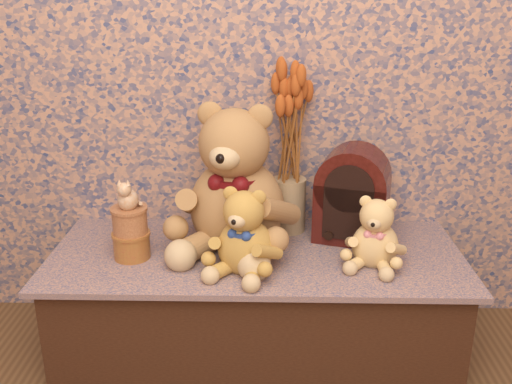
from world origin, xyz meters
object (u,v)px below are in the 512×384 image
Objects in this scene: teddy_large at (237,171)px; biscuit_tin_lower at (132,245)px; teddy_small at (376,228)px; teddy_medium at (246,226)px; cathedral_radio at (353,194)px; ceramic_vase at (289,205)px; cat_figurine at (127,193)px.

teddy_large is 0.43m from biscuit_tin_lower.
biscuit_tin_lower is (-0.81, 0.03, -0.08)m from teddy_small.
teddy_medium is 0.45m from cathedral_radio.
ceramic_vase is at bearing 48.57° from teddy_large.
cathedral_radio is 3.12× the size of cat_figurine.
teddy_small is at bearing -2.77° from teddy_large.
teddy_small is at bearing -58.60° from cathedral_radio.
biscuit_tin_lower is 0.19m from cat_figurine.
cathedral_radio is at bearing 18.57° from cat_figurine.
teddy_large is 0.50m from teddy_small.
teddy_large reaches higher than biscuit_tin_lower.
cathedral_radio is at bearing 22.42° from teddy_large.
teddy_small is (0.46, -0.14, -0.15)m from teddy_large.
cathedral_radio is 0.78m from cat_figurine.
cat_figurine is (-0.39, 0.08, 0.08)m from teddy_medium.
ceramic_vase is 1.84× the size of cat_figurine.
teddy_large is 4.95× the size of cat_figurine.
cathedral_radio is 0.79m from biscuit_tin_lower.
ceramic_vase reaches higher than biscuit_tin_lower.
teddy_large is 0.37m from cat_figurine.
biscuit_tin_lower is (-0.54, -0.24, -0.06)m from ceramic_vase.
cathedral_radio reaches higher than teddy_small.
teddy_medium is 0.88× the size of cathedral_radio.
cat_figurine reaches higher than ceramic_vase.
cathedral_radio is (-0.05, 0.20, 0.05)m from teddy_small.
teddy_large reaches higher than cat_figurine.
teddy_small is at bearing 27.14° from teddy_medium.
ceramic_vase is at bearing 85.19° from teddy_medium.
cat_figurine is at bearing -150.28° from cathedral_radio.
teddy_medium is 0.43m from teddy_small.
cathedral_radio reaches higher than cat_figurine.
teddy_large reaches higher than teddy_medium.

